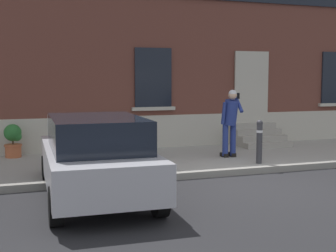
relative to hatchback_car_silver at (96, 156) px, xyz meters
name	(u,v)px	position (x,y,z in m)	size (l,w,h in m)	color
ground_plane	(249,185)	(3.14, 0.05, -0.79)	(80.00, 80.00, 0.00)	#232326
sidewalk	(196,159)	(3.14, 2.85, -0.71)	(24.00, 3.60, 0.15)	#99968E
curb_edge	(228,173)	(3.14, 0.99, -0.71)	(24.00, 0.12, 0.15)	gray
building_facade	(165,27)	(3.14, 5.34, 2.94)	(24.00, 1.52, 7.50)	brown
entrance_stoop	(257,137)	(5.73, 4.17, -0.40)	(1.52, 1.28, 0.64)	#9E998E
hatchback_car_silver	(96,156)	(0.00, 0.00, 0.00)	(1.91, 4.12, 1.50)	#B7B7BF
bollard_near_person	(259,140)	(4.17, 1.40, -0.08)	(0.15, 0.15, 1.04)	#333338
person_on_phone	(230,119)	(3.90, 2.39, 0.36)	(0.51, 0.52, 1.74)	navy
planter_terracotta	(13,140)	(-1.36, 4.23, -0.18)	(0.44, 0.44, 0.86)	#B25B38
planter_olive	(116,136)	(1.33, 4.21, -0.18)	(0.44, 0.44, 0.86)	#606B38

